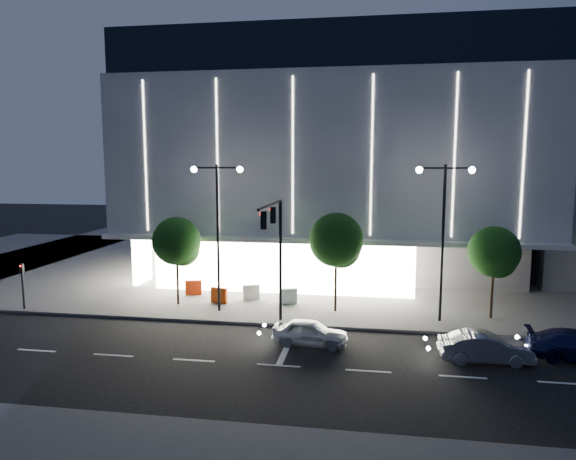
# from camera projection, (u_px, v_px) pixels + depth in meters

# --- Properties ---
(ground) EXTENTS (160.00, 160.00, 0.00)m
(ground) POSITION_uv_depth(u_px,v_px,m) (244.00, 351.00, 24.93)
(ground) COLOR black
(ground) RESTS_ON ground
(sidewalk_museum) EXTENTS (70.00, 40.00, 0.15)m
(sidewalk_museum) POSITION_uv_depth(u_px,v_px,m) (358.00, 260.00, 47.65)
(sidewalk_museum) COLOR #474747
(sidewalk_museum) RESTS_ON ground
(museum) EXTENTS (30.00, 25.80, 18.00)m
(museum) POSITION_uv_depth(u_px,v_px,m) (336.00, 161.00, 45.10)
(museum) COLOR #4C4C51
(museum) RESTS_ON ground
(traffic_mast) EXTENTS (0.33, 5.89, 7.07)m
(traffic_mast) POSITION_uv_depth(u_px,v_px,m) (276.00, 239.00, 27.38)
(traffic_mast) COLOR black
(traffic_mast) RESTS_ON ground
(street_lamp_west) EXTENTS (3.16, 0.36, 9.00)m
(street_lamp_west) POSITION_uv_depth(u_px,v_px,m) (218.00, 216.00, 30.49)
(street_lamp_west) COLOR black
(street_lamp_west) RESTS_ON ground
(street_lamp_east) EXTENTS (3.16, 0.36, 9.00)m
(street_lamp_east) POSITION_uv_depth(u_px,v_px,m) (443.00, 220.00, 28.48)
(street_lamp_east) COLOR black
(street_lamp_east) RESTS_ON ground
(ped_signal_far) EXTENTS (0.22, 0.24, 3.00)m
(ped_signal_far) POSITION_uv_depth(u_px,v_px,m) (23.00, 281.00, 31.40)
(ped_signal_far) COLOR black
(ped_signal_far) RESTS_ON ground
(tree_left) EXTENTS (3.02, 3.02, 5.72)m
(tree_left) POSITION_uv_depth(u_px,v_px,m) (177.00, 244.00, 32.20)
(tree_left) COLOR black
(tree_left) RESTS_ON ground
(tree_mid) EXTENTS (3.25, 3.25, 6.15)m
(tree_mid) POSITION_uv_depth(u_px,v_px,m) (337.00, 243.00, 30.61)
(tree_mid) COLOR black
(tree_mid) RESTS_ON ground
(tree_right) EXTENTS (2.91, 2.91, 5.51)m
(tree_right) POSITION_uv_depth(u_px,v_px,m) (494.00, 255.00, 29.29)
(tree_right) COLOR black
(tree_right) RESTS_ON ground
(car_lead) EXTENTS (3.92, 1.87, 1.29)m
(car_lead) POSITION_uv_depth(u_px,v_px,m) (310.00, 333.00, 25.68)
(car_lead) COLOR silver
(car_lead) RESTS_ON ground
(car_second) EXTENTS (4.20, 1.65, 1.36)m
(car_second) POSITION_uv_depth(u_px,v_px,m) (485.00, 348.00, 23.51)
(car_second) COLOR #9C9EA3
(car_second) RESTS_ON ground
(barrier_a) EXTENTS (1.13, 0.52, 1.00)m
(barrier_a) POSITION_uv_depth(u_px,v_px,m) (193.00, 288.00, 34.89)
(barrier_a) COLOR red
(barrier_a) RESTS_ON sidewalk_museum
(barrier_b) EXTENTS (1.12, 0.63, 1.00)m
(barrier_b) POSITION_uv_depth(u_px,v_px,m) (251.00, 292.00, 33.61)
(barrier_b) COLOR white
(barrier_b) RESTS_ON sidewalk_museum
(barrier_c) EXTENTS (1.13, 0.51, 1.00)m
(barrier_c) POSITION_uv_depth(u_px,v_px,m) (219.00, 295.00, 32.86)
(barrier_c) COLOR #DE410C
(barrier_c) RESTS_ON sidewalk_museum
(barrier_d) EXTENTS (1.13, 0.53, 1.00)m
(barrier_d) POSITION_uv_depth(u_px,v_px,m) (289.00, 296.00, 32.64)
(barrier_d) COLOR white
(barrier_d) RESTS_ON sidewalk_museum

